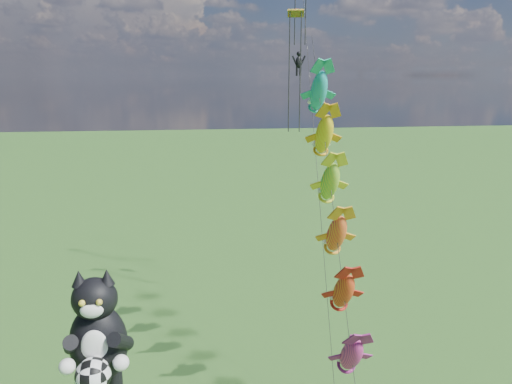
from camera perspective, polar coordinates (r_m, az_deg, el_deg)
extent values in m
ellipsoid|color=black|center=(22.92, -17.53, -16.18)|extent=(2.42, 1.98, 3.52)
ellipsoid|color=black|center=(21.90, -17.96, -11.53)|extent=(1.87, 1.70, 1.78)
cone|color=black|center=(21.64, -19.59, -9.26)|extent=(0.62, 0.62, 0.66)
cone|color=black|center=(21.43, -16.68, -9.26)|extent=(0.62, 0.62, 0.66)
ellipsoid|color=white|center=(21.33, -18.28, -12.72)|extent=(0.92, 0.46, 0.64)
ellipsoid|color=white|center=(22.06, -17.97, -16.46)|extent=(1.10, 0.42, 1.45)
sphere|color=gold|center=(21.18, -19.28, -11.92)|extent=(0.26, 0.26, 0.26)
sphere|color=gold|center=(21.05, -17.49, -11.94)|extent=(0.26, 0.26, 0.26)
sphere|color=white|center=(22.30, -20.78, -18.15)|extent=(0.66, 0.66, 0.66)
sphere|color=white|center=(21.91, -15.18, -18.31)|extent=(0.66, 0.66, 0.66)
sphere|color=white|center=(21.94, -18.11, -19.31)|extent=(1.42, 1.42, 1.42)
cylinder|color=black|center=(25.15, 9.20, -4.96)|extent=(0.81, 15.82, 20.26)
ellipsoid|color=#D83380|center=(23.92, 10.85, -17.77)|extent=(1.05, 2.49, 2.76)
ellipsoid|color=orange|center=(24.39, 9.97, -11.09)|extent=(1.05, 2.49, 2.76)
ellipsoid|color=red|center=(25.18, 9.18, -4.74)|extent=(1.05, 2.49, 2.76)
ellipsoid|color=green|center=(26.27, 8.45, 1.16)|extent=(1.05, 2.49, 2.76)
ellipsoid|color=yellow|center=(27.61, 7.79, 6.53)|extent=(1.05, 2.49, 2.76)
ellipsoid|color=#1992BF|center=(29.17, 7.18, 11.37)|extent=(1.05, 2.49, 2.76)
cylinder|color=black|center=(30.83, 6.93, 3.24)|extent=(1.33, 17.04, 25.23)
cube|color=green|center=(35.89, 4.57, 19.70)|extent=(1.18, 0.70, 0.53)
cylinder|color=black|center=(35.58, 3.82, 13.17)|extent=(0.08, 0.08, 8.18)
cylinder|color=black|center=(35.74, 5.07, 13.15)|extent=(0.08, 0.08, 8.18)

